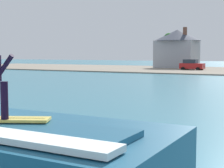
% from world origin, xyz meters
% --- Properties ---
extents(car_near_shore, '(3.81, 2.30, 1.86)m').
position_xyz_m(car_near_shore, '(-8.04, 52.09, 0.95)').
color(car_near_shore, red).
rests_on(car_near_shore, ground_plane).
extents(house_with_chimney, '(8.82, 8.82, 7.65)m').
position_xyz_m(house_with_chimney, '(-13.09, 59.69, 4.08)').
color(house_with_chimney, '#9EA3AD').
rests_on(house_with_chimney, ground_plane).
extents(tree_short_bushy, '(2.15, 2.15, 6.67)m').
position_xyz_m(tree_short_bushy, '(-14.38, 58.82, 5.36)').
color(tree_short_bushy, brown).
rests_on(tree_short_bushy, ground_plane).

